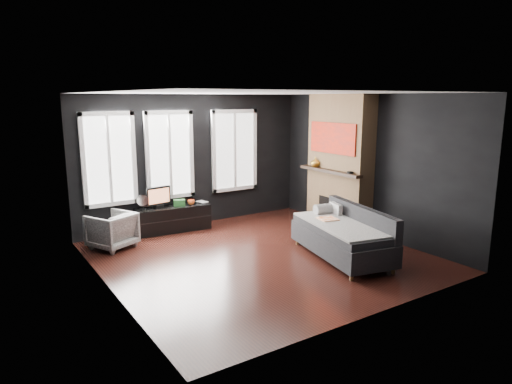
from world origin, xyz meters
TOP-DOWN VIEW (x-y plane):
  - floor at (0.00, 0.00)m, footprint 5.00×5.00m
  - ceiling at (0.00, 0.00)m, footprint 5.00×5.00m
  - wall_back at (0.00, 2.50)m, footprint 5.00×0.02m
  - wall_left at (-2.50, 0.00)m, footprint 0.02×5.00m
  - wall_right at (2.50, 0.00)m, footprint 0.02×5.00m
  - windows at (-0.45, 2.46)m, footprint 4.00×0.16m
  - fireplace at (2.30, 0.60)m, footprint 0.70×1.62m
  - sofa at (1.10, -0.77)m, footprint 1.39×2.15m
  - stripe_pillow at (1.43, -0.25)m, footprint 0.16×0.35m
  - armchair at (-1.95, 1.84)m, footprint 0.90×0.88m
  - media_console at (-0.63, 2.24)m, footprint 1.51×0.59m
  - monitor at (-0.89, 2.28)m, footprint 0.54×0.20m
  - desk_fan at (-1.22, 2.25)m, footprint 0.28×0.28m
  - mug at (-0.26, 2.15)m, footprint 0.15×0.12m
  - book at (-0.05, 2.22)m, footprint 0.17×0.05m
  - storage_box at (-0.49, 2.21)m, footprint 0.26×0.22m
  - mantel_vase at (2.05, 1.05)m, footprint 0.24×0.25m
  - mantel_clock at (2.05, 0.05)m, footprint 0.15×0.15m

SIDE VIEW (x-z plane):
  - floor at x=0.00m, z-range 0.00..0.00m
  - media_console at x=-0.63m, z-range 0.00..0.51m
  - armchair at x=-1.95m, z-range 0.00..0.71m
  - sofa at x=1.10m, z-range 0.00..0.86m
  - storage_box at x=-0.49m, z-range 0.51..0.63m
  - mug at x=-0.26m, z-range 0.51..0.64m
  - stripe_pillow at x=1.43m, z-range 0.45..0.79m
  - book at x=-0.05m, z-range 0.51..0.73m
  - desk_fan at x=-1.22m, z-range 0.51..0.82m
  - monitor at x=-0.89m, z-range 0.51..0.98m
  - mantel_clock at x=2.05m, z-range 1.23..1.27m
  - mantel_vase at x=2.05m, z-range 1.23..1.42m
  - wall_back at x=0.00m, z-range 0.00..2.70m
  - wall_left at x=-2.50m, z-range 0.00..2.70m
  - wall_right at x=2.50m, z-range 0.00..2.70m
  - fireplace at x=2.30m, z-range 0.00..2.70m
  - windows at x=-0.45m, z-range 1.50..3.26m
  - ceiling at x=0.00m, z-range 2.70..2.70m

